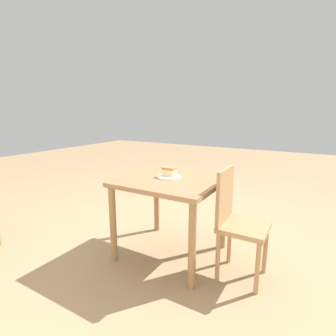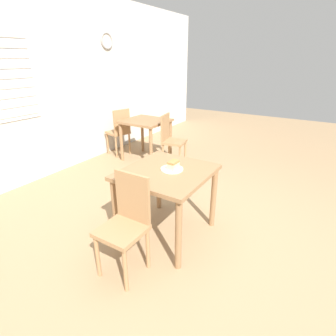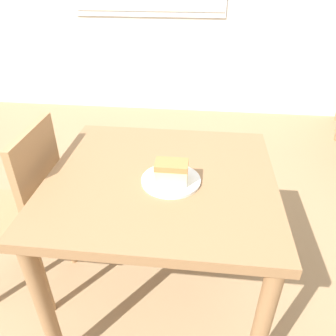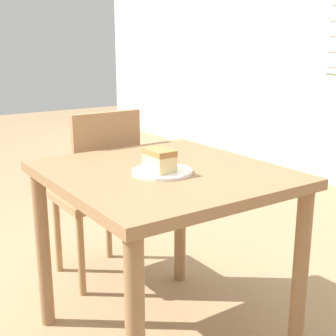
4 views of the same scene
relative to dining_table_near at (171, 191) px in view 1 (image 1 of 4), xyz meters
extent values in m
plane|color=#997A56|center=(0.03, -0.55, -0.63)|extent=(14.00, 14.00, 0.00)
cube|color=olive|center=(0.00, 0.00, 0.10)|extent=(0.88, 0.82, 0.04)
cylinder|color=olive|center=(-0.39, -0.36, -0.28)|extent=(0.06, 0.06, 0.70)
cylinder|color=olive|center=(0.39, -0.36, -0.28)|extent=(0.06, 0.06, 0.70)
cylinder|color=olive|center=(-0.39, 0.36, -0.28)|extent=(0.06, 0.06, 0.70)
cylinder|color=olive|center=(0.39, 0.36, -0.28)|extent=(0.06, 0.06, 0.70)
cube|color=#9E754C|center=(-0.68, 0.02, -0.19)|extent=(0.37, 0.37, 0.04)
cylinder|color=#9E754C|center=(-0.84, 0.17, -0.42)|extent=(0.04, 0.04, 0.42)
cylinder|color=#9E754C|center=(-0.84, -0.13, -0.42)|extent=(0.04, 0.04, 0.42)
cylinder|color=#9E754C|center=(-0.53, 0.17, -0.42)|extent=(0.04, 0.04, 0.42)
cylinder|color=#9E754C|center=(-0.53, -0.13, -0.42)|extent=(0.04, 0.04, 0.42)
cube|color=#9E754C|center=(-0.52, 0.02, 0.05)|extent=(0.03, 0.35, 0.44)
cylinder|color=white|center=(0.04, -0.03, 0.12)|extent=(0.22, 0.22, 0.01)
cube|color=#E5CC89|center=(0.05, -0.05, 0.16)|extent=(0.12, 0.08, 0.06)
cube|color=#A3703D|center=(0.05, -0.05, 0.20)|extent=(0.12, 0.08, 0.02)
camera|label=1|loc=(-1.14, 2.00, 0.72)|focal=28.00mm
camera|label=2|loc=(-2.02, -1.26, 1.15)|focal=28.00mm
camera|label=3|loc=(0.14, -1.04, 0.83)|focal=35.00mm
camera|label=4|loc=(1.44, -0.96, 0.58)|focal=50.00mm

